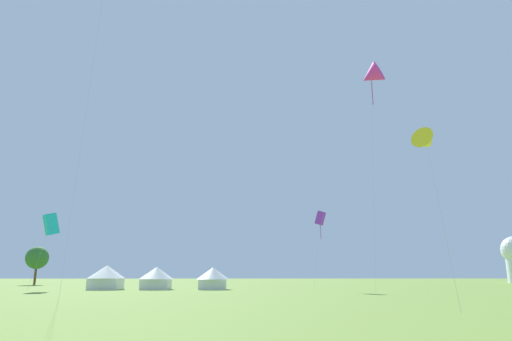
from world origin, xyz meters
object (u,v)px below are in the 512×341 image
kite_cyan_box (51,224)px  kite_magenta_delta (371,76)px  festival_tent_center (156,277)px  tree_distant_left (37,258)px  kite_yellow_delta (426,142)px  kite_purple_box (320,218)px  festival_tent_right (106,276)px  festival_tent_left (213,277)px

kite_cyan_box → kite_magenta_delta: kite_magenta_delta is taller
kite_cyan_box → festival_tent_center: (14.61, 1.05, -7.09)m
kite_magenta_delta → tree_distant_left: size_ratio=3.82×
kite_yellow_delta → kite_purple_box: bearing=93.1°
kite_purple_box → tree_distant_left: size_ratio=1.40×
kite_cyan_box → festival_tent_center: kite_cyan_box is taller
kite_purple_box → kite_cyan_box: bearing=174.6°
kite_magenta_delta → festival_tent_right: 44.04m
festival_tent_right → festival_tent_left: festival_tent_right is taller
kite_cyan_box → kite_purple_box: 36.87m
kite_cyan_box → tree_distant_left: 31.14m
kite_yellow_delta → kite_magenta_delta: bearing=80.3°
kite_purple_box → festival_tent_center: (-22.09, 4.51, -7.59)m
kite_cyan_box → festival_tent_left: kite_cyan_box is taller
kite_magenta_delta → kite_yellow_delta: bearing=-99.7°
festival_tent_right → festival_tent_center: 6.81m
kite_cyan_box → festival_tent_center: bearing=4.1°
festival_tent_right → tree_distant_left: size_ratio=0.68×
kite_cyan_box → festival_tent_right: bearing=7.7°
kite_cyan_box → festival_tent_right: (7.80, 1.05, -6.97)m
festival_tent_center → tree_distant_left: size_ratio=0.64×
tree_distant_left → festival_tent_center: bearing=-42.7°
kite_magenta_delta → festival_tent_left: 33.93m
kite_magenta_delta → festival_tent_center: (-27.85, 11.83, -24.59)m
kite_cyan_box → tree_distant_left: size_ratio=1.41×
festival_tent_center → tree_distant_left: bearing=137.3°
festival_tent_left → kite_magenta_delta: bearing=-30.5°
festival_tent_right → festival_tent_center: bearing=0.0°
kite_purple_box → tree_distant_left: (-50.78, 31.00, -4.14)m
tree_distant_left → festival_tent_left: bearing=-36.0°
kite_magenta_delta → festival_tent_left: size_ratio=6.17×
kite_cyan_box → tree_distant_left: (-14.08, 27.54, -3.64)m
kite_yellow_delta → kite_cyan_box: bearing=138.0°
festival_tent_right → kite_purple_box: bearing=-8.9°
kite_purple_box → tree_distant_left: bearing=148.6°
kite_cyan_box → festival_tent_left: size_ratio=2.28×
kite_magenta_delta → festival_tent_left: bearing=149.5°
kite_cyan_box → festival_tent_center: 16.27m
festival_tent_right → tree_distant_left: tree_distant_left is taller
festival_tent_left → kite_purple_box: bearing=-17.4°
kite_cyan_box → festival_tent_center: size_ratio=2.22×
kite_magenta_delta → tree_distant_left: (-56.53, 38.32, -21.14)m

